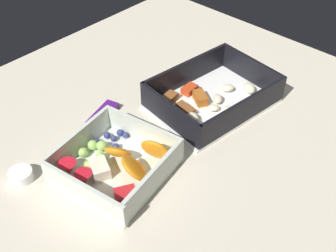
{
  "coord_description": "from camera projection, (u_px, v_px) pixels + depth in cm",
  "views": [
    {
      "loc": [
        -38.08,
        -32.37,
        48.37
      ],
      "look_at": [
        -1.5,
        1.18,
        4.0
      ],
      "focal_mm": 43.78,
      "sensor_mm": 36.0,
      "label": 1
    }
  ],
  "objects": [
    {
      "name": "pasta_container",
      "position": [
        211.0,
        98.0,
        0.73
      ],
      "size": [
        22.85,
        17.75,
        5.4
      ],
      "rotation": [
        0.0,
        0.0,
        -0.13
      ],
      "color": "white",
      "rests_on": "table_surface"
    },
    {
      "name": "candy_bar",
      "position": [
        103.0,
        115.0,
        0.71
      ],
      "size": [
        7.39,
        4.26,
        1.2
      ],
      "primitive_type": "cube",
      "rotation": [
        0.0,
        0.0,
        0.28
      ],
      "color": "#51197A",
      "rests_on": "table_surface"
    },
    {
      "name": "table_surface",
      "position": [
        179.0,
        138.0,
        0.69
      ],
      "size": [
        80.0,
        80.0,
        2.0
      ],
      "primitive_type": "cube",
      "color": "beige",
      "rests_on": "ground"
    },
    {
      "name": "paper_cup_liner",
      "position": [
        21.0,
        175.0,
        0.6
      ],
      "size": [
        3.57,
        3.57,
        1.61
      ],
      "primitive_type": "cylinder",
      "color": "white",
      "rests_on": "table_surface"
    },
    {
      "name": "fruit_bowl",
      "position": [
        115.0,
        164.0,
        0.61
      ],
      "size": [
        17.2,
        16.9,
        5.63
      ],
      "rotation": [
        0.0,
        0.0,
        0.16
      ],
      "color": "silver",
      "rests_on": "table_surface"
    }
  ]
}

